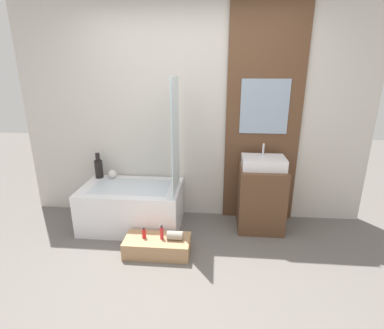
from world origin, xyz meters
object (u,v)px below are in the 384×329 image
Objects in this scene: bottle_soap_secondary at (162,233)px; bottle_soap_primary at (144,233)px; wooden_step_bench at (157,246)px; vase_round_light at (113,174)px; sink at (263,163)px; vase_tall_dark at (99,168)px; bathtub at (132,206)px.

bottle_soap_primary is at bearing 180.00° from bottle_soap_secondary.
vase_round_light is (-0.72, 0.80, 0.47)m from wooden_step_bench.
vase_tall_dark is at bearing 175.32° from sink.
vase_round_light is 0.70× the size of bottle_soap_secondary.
bottle_soap_secondary is (0.46, -0.55, -0.01)m from bathtub.
vase_round_light is at bearing 175.01° from sink.
bathtub is 10.94× the size of vase_round_light.
bottle_soap_secondary is at bearing -46.30° from vase_round_light.
sink is at bearing 3.65° from bathtub.
vase_tall_dark reaches higher than bottle_soap_secondary.
bottle_soap_secondary reaches higher than wooden_step_bench.
bottle_soap_secondary is (-1.06, -0.64, -0.57)m from sink.
sink is at bearing -4.99° from vase_round_light.
sink is 4.56× the size of vase_round_light.
vase_round_light reaches higher than bottle_soap_secondary.
bottle_soap_primary is at bearing -63.25° from bathtub.
bottle_soap_secondary is at bearing -148.85° from sink.
sink reaches higher than vase_round_light.
vase_round_light is at bearing 125.97° from bottle_soap_primary.
vase_tall_dark is (-0.89, 0.81, 0.55)m from wooden_step_bench.
bottle_soap_primary is at bearing -152.75° from sink.
sink is at bearing 31.15° from bottle_soap_secondary.
bottle_soap_secondary is (0.05, 0.00, 0.15)m from wooden_step_bench.
bottle_soap_secondary is at bearing 0.00° from wooden_step_bench.
wooden_step_bench is at bearing -42.21° from vase_tall_dark.
vase_tall_dark is 1.30m from bottle_soap_secondary.
vase_round_light is (-1.83, 0.16, -0.25)m from sink.
bottle_soap_primary is (0.27, -0.55, -0.03)m from bathtub.
wooden_step_bench is (0.41, -0.55, -0.17)m from bathtub.
bathtub is 1.72× the size of wooden_step_bench.
wooden_step_bench is at bearing -150.01° from sink.
vase_round_light is (-0.31, 0.26, 0.30)m from bathtub.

